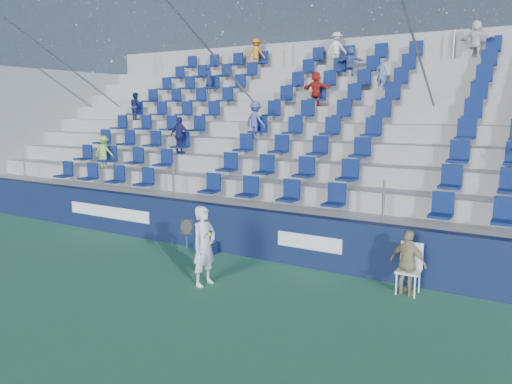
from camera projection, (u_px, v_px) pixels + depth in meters
ground at (173, 297)px, 9.74m from camera, size 70.00×70.00×0.00m
sponsor_wall at (256, 233)px, 12.29m from camera, size 24.00×0.32×1.20m
grandstand at (336, 155)px, 16.34m from camera, size 24.00×8.17×6.63m
tennis_player at (204, 246)px, 10.30m from camera, size 0.69×0.66×1.67m
line_judge_chair at (410, 264)px, 9.91m from camera, size 0.45×0.46×1.01m
line_judge at (408, 263)px, 9.77m from camera, size 0.82×0.50×1.30m
ball_bin at (206, 247)px, 12.67m from camera, size 0.56×0.41×0.29m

